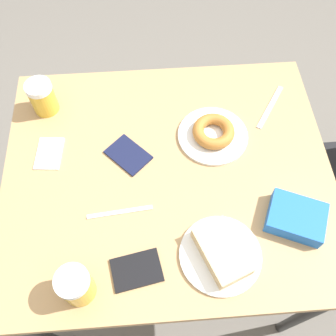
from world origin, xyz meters
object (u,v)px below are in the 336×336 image
at_px(plate_with_donut, 213,133).
at_px(fork, 120,212).
at_px(plate_with_cake, 221,253).
at_px(blue_pouch, 296,218).
at_px(napkin_folded, 49,153).
at_px(passport_far_edge, 137,270).
at_px(beer_mug_left, 76,286).
at_px(knife, 270,107).
at_px(beer_mug_center, 42,97).
at_px(passport_near_edge, 128,155).

bearing_deg(plate_with_donut, fork, -51.09).
distance_m(plate_with_cake, blue_pouch, 0.23).
bearing_deg(plate_with_cake, napkin_folded, -126.54).
height_order(napkin_folded, passport_far_edge, passport_far_edge).
bearing_deg(beer_mug_left, knife, 132.35).
height_order(fork, blue_pouch, blue_pouch).
relative_size(plate_with_cake, beer_mug_left, 1.93).
xyz_separation_m(plate_with_donut, blue_pouch, (0.30, 0.18, 0.01)).
bearing_deg(knife, beer_mug_center, -93.79).
relative_size(plate_with_cake, beer_mug_center, 1.93).
relative_size(plate_with_donut, napkin_folded, 1.83).
xyz_separation_m(plate_with_cake, beer_mug_center, (-0.53, -0.49, 0.04)).
xyz_separation_m(plate_with_cake, knife, (-0.48, 0.23, -0.02)).
xyz_separation_m(fork, blue_pouch, (0.06, 0.48, 0.02)).
bearing_deg(beer_mug_center, plate_with_donut, 74.00).
distance_m(plate_with_cake, fork, 0.30).
height_order(knife, passport_far_edge, passport_far_edge).
bearing_deg(blue_pouch, passport_near_edge, -118.69).
xyz_separation_m(plate_with_donut, passport_far_edge, (0.40, -0.25, -0.01)).
relative_size(plate_with_donut, passport_near_edge, 1.43).
bearing_deg(fork, knife, 124.27).
relative_size(beer_mug_center, blue_pouch, 0.61).
xyz_separation_m(napkin_folded, passport_far_edge, (0.37, 0.25, 0.00)).
bearing_deg(napkin_folded, fork, 45.49).
bearing_deg(passport_near_edge, plate_with_donut, 100.74).
distance_m(plate_with_donut, beer_mug_center, 0.55).
xyz_separation_m(plate_with_cake, napkin_folded, (-0.35, -0.47, -0.02)).
distance_m(fork, passport_near_edge, 0.19).
bearing_deg(beer_mug_left, passport_far_edge, 105.72).
height_order(plate_with_donut, passport_near_edge, plate_with_donut).
relative_size(beer_mug_left, knife, 0.64).
distance_m(plate_with_donut, passport_far_edge, 0.47).
relative_size(fork, blue_pouch, 1.01).
relative_size(plate_with_cake, plate_with_donut, 0.99).
bearing_deg(beer_mug_left, blue_pouch, 104.05).
relative_size(plate_with_cake, blue_pouch, 1.18).
xyz_separation_m(beer_mug_left, knife, (-0.54, 0.59, -0.05)).
relative_size(fork, knife, 1.06).
bearing_deg(fork, beer_mug_left, -25.96).
distance_m(beer_mug_center, fork, 0.45).
bearing_deg(blue_pouch, knife, 177.27).
height_order(beer_mug_center, passport_near_edge, beer_mug_center).
xyz_separation_m(fork, knife, (-0.34, 0.49, -0.00)).
bearing_deg(passport_near_edge, beer_mug_center, -127.59).
xyz_separation_m(beer_mug_left, passport_far_edge, (-0.04, 0.14, -0.05)).
relative_size(fork, passport_near_edge, 1.21).
height_order(passport_near_edge, passport_far_edge, same).
bearing_deg(beer_mug_left, fork, 154.04).
distance_m(plate_with_donut, beer_mug_left, 0.59).
bearing_deg(plate_with_donut, beer_mug_center, -106.00).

